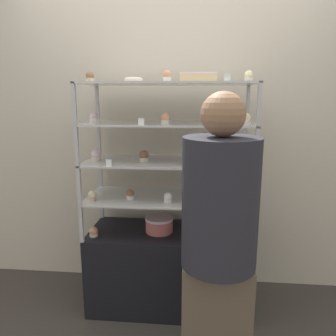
# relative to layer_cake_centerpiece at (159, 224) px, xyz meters

# --- Properties ---
(ground_plane) EXTENTS (20.00, 20.00, 0.00)m
(ground_plane) POSITION_rel_layer_cake_centerpiece_xyz_m (0.06, 0.01, -0.64)
(ground_plane) COLOR #38332D
(back_wall) EXTENTS (8.00, 0.05, 2.60)m
(back_wall) POSITION_rel_layer_cake_centerpiece_xyz_m (0.06, 0.40, 0.66)
(back_wall) COLOR beige
(back_wall) RESTS_ON ground_plane
(display_base) EXTENTS (1.14, 0.49, 0.59)m
(display_base) POSITION_rel_layer_cake_centerpiece_xyz_m (0.06, 0.01, -0.35)
(display_base) COLOR black
(display_base) RESTS_ON ground_plane
(display_riser_lower) EXTENTS (1.14, 0.49, 0.26)m
(display_riser_lower) POSITION_rel_layer_cake_centerpiece_xyz_m (0.06, 0.01, 0.19)
(display_riser_lower) COLOR #B7B7BC
(display_riser_lower) RESTS_ON display_base
(display_riser_middle) EXTENTS (1.14, 0.49, 0.26)m
(display_riser_middle) POSITION_rel_layer_cake_centerpiece_xyz_m (0.06, 0.01, 0.45)
(display_riser_middle) COLOR #B7B7BC
(display_riser_middle) RESTS_ON display_riser_lower
(display_riser_upper) EXTENTS (1.14, 0.49, 0.26)m
(display_riser_upper) POSITION_rel_layer_cake_centerpiece_xyz_m (0.06, 0.01, 0.71)
(display_riser_upper) COLOR #B7B7BC
(display_riser_upper) RESTS_ON display_riser_middle
(display_riser_top) EXTENTS (1.14, 0.49, 0.26)m
(display_riser_top) POSITION_rel_layer_cake_centerpiece_xyz_m (0.06, 0.01, 0.98)
(display_riser_top) COLOR #B7B7BC
(display_riser_top) RESTS_ON display_riser_upper
(layer_cake_centerpiece) EXTENTS (0.20, 0.20, 0.11)m
(layer_cake_centerpiece) POSITION_rel_layer_cake_centerpiece_xyz_m (0.00, 0.00, 0.00)
(layer_cake_centerpiece) COLOR #C66660
(layer_cake_centerpiece) RESTS_ON display_base
(sheet_cake_frosted) EXTENTS (0.24, 0.14, 0.06)m
(sheet_cake_frosted) POSITION_rel_layer_cake_centerpiece_xyz_m (0.26, 0.02, 1.02)
(sheet_cake_frosted) COLOR #DBBC84
(sheet_cake_frosted) RESTS_ON display_riser_top
(cupcake_0) EXTENTS (0.06, 0.06, 0.07)m
(cupcake_0) POSITION_rel_layer_cake_centerpiece_xyz_m (-0.45, -0.12, -0.02)
(cupcake_0) COLOR beige
(cupcake_0) RESTS_ON display_base
(cupcake_1) EXTENTS (0.06, 0.06, 0.07)m
(cupcake_1) POSITION_rel_layer_cake_centerpiece_xyz_m (0.24, -0.04, -0.02)
(cupcake_1) COLOR #CCB28C
(cupcake_1) RESTS_ON display_base
(cupcake_2) EXTENTS (0.06, 0.06, 0.07)m
(cupcake_2) POSITION_rel_layer_cake_centerpiece_xyz_m (0.58, -0.12, -0.02)
(cupcake_2) COLOR #CCB28C
(cupcake_2) RESTS_ON display_base
(price_tag_0) EXTENTS (0.04, 0.00, 0.04)m
(price_tag_0) POSITION_rel_layer_cake_centerpiece_xyz_m (0.46, -0.22, -0.03)
(price_tag_0) COLOR white
(price_tag_0) RESTS_ON display_base
(cupcake_3) EXTENTS (0.06, 0.06, 0.07)m
(cupcake_3) POSITION_rel_layer_cake_centerpiece_xyz_m (-0.45, -0.12, 0.24)
(cupcake_3) COLOR #CCB28C
(cupcake_3) RESTS_ON display_riser_lower
(cupcake_4) EXTENTS (0.06, 0.06, 0.07)m
(cupcake_4) POSITION_rel_layer_cake_centerpiece_xyz_m (-0.19, -0.07, 0.24)
(cupcake_4) COLOR white
(cupcake_4) RESTS_ON display_riser_lower
(cupcake_5) EXTENTS (0.06, 0.06, 0.07)m
(cupcake_5) POSITION_rel_layer_cake_centerpiece_xyz_m (0.07, -0.12, 0.24)
(cupcake_5) COLOR white
(cupcake_5) RESTS_ON display_riser_lower
(cupcake_6) EXTENTS (0.06, 0.06, 0.07)m
(cupcake_6) POSITION_rel_layer_cake_centerpiece_xyz_m (0.33, -0.12, 0.24)
(cupcake_6) COLOR white
(cupcake_6) RESTS_ON display_riser_lower
(cupcake_7) EXTENTS (0.06, 0.06, 0.07)m
(cupcake_7) POSITION_rel_layer_cake_centerpiece_xyz_m (0.58, -0.04, 0.24)
(cupcake_7) COLOR beige
(cupcake_7) RESTS_ON display_riser_lower
(price_tag_1) EXTENTS (0.04, 0.00, 0.04)m
(price_tag_1) POSITION_rel_layer_cake_centerpiece_xyz_m (0.38, -0.22, 0.23)
(price_tag_1) COLOR white
(price_tag_1) RESTS_ON display_riser_lower
(cupcake_8) EXTENTS (0.07, 0.07, 0.08)m
(cupcake_8) POSITION_rel_layer_cake_centerpiece_xyz_m (-0.43, -0.03, 0.50)
(cupcake_8) COLOR beige
(cupcake_8) RESTS_ON display_riser_middle
(cupcake_9) EXTENTS (0.07, 0.07, 0.08)m
(cupcake_9) POSITION_rel_layer_cake_centerpiece_xyz_m (-0.10, -0.03, 0.50)
(cupcake_9) COLOR beige
(cupcake_9) RESTS_ON display_riser_middle
(cupcake_10) EXTENTS (0.07, 0.07, 0.08)m
(cupcake_10) POSITION_rel_layer_cake_centerpiece_xyz_m (0.24, -0.07, 0.50)
(cupcake_10) COLOR #CCB28C
(cupcake_10) RESTS_ON display_riser_middle
(cupcake_11) EXTENTS (0.07, 0.07, 0.08)m
(cupcake_11) POSITION_rel_layer_cake_centerpiece_xyz_m (0.57, -0.12, 0.50)
(cupcake_11) COLOR beige
(cupcake_11) RESTS_ON display_riser_middle
(price_tag_2) EXTENTS (0.04, 0.00, 0.04)m
(price_tag_2) POSITION_rel_layer_cake_centerpiece_xyz_m (-0.30, -0.22, 0.49)
(price_tag_2) COLOR white
(price_tag_2) RESTS_ON display_riser_middle
(cupcake_12) EXTENTS (0.06, 0.06, 0.07)m
(cupcake_12) POSITION_rel_layer_cake_centerpiece_xyz_m (-0.44, -0.04, 0.76)
(cupcake_12) COLOR white
(cupcake_12) RESTS_ON display_riser_upper
(cupcake_13) EXTENTS (0.06, 0.06, 0.07)m
(cupcake_13) POSITION_rel_layer_cake_centerpiece_xyz_m (0.06, -0.11, 0.76)
(cupcake_13) COLOR beige
(cupcake_13) RESTS_ON display_riser_upper
(cupcake_14) EXTENTS (0.06, 0.06, 0.07)m
(cupcake_14) POSITION_rel_layer_cake_centerpiece_xyz_m (0.57, -0.10, 0.76)
(cupcake_14) COLOR beige
(cupcake_14) RESTS_ON display_riser_upper
(price_tag_3) EXTENTS (0.04, 0.00, 0.04)m
(price_tag_3) POSITION_rel_layer_cake_centerpiece_xyz_m (-0.08, -0.22, 0.75)
(price_tag_3) COLOR white
(price_tag_3) RESTS_ON display_riser_upper
(cupcake_15) EXTENTS (0.05, 0.05, 0.07)m
(cupcake_15) POSITION_rel_layer_cake_centerpiece_xyz_m (-0.44, -0.07, 1.03)
(cupcake_15) COLOR #CCB28C
(cupcake_15) RESTS_ON display_riser_top
(cupcake_16) EXTENTS (0.05, 0.05, 0.07)m
(cupcake_16) POSITION_rel_layer_cake_centerpiece_xyz_m (0.07, -0.11, 1.03)
(cupcake_16) COLOR white
(cupcake_16) RESTS_ON display_riser_top
(cupcake_17) EXTENTS (0.05, 0.05, 0.07)m
(cupcake_17) POSITION_rel_layer_cake_centerpiece_xyz_m (0.58, -0.05, 1.03)
(cupcake_17) COLOR beige
(cupcake_17) RESTS_ON display_riser_top
(price_tag_4) EXTENTS (0.04, 0.00, 0.04)m
(price_tag_4) POSITION_rel_layer_cake_centerpiece_xyz_m (0.43, -0.22, 1.01)
(price_tag_4) COLOR white
(price_tag_4) RESTS_ON display_riser_top
(donut_glazed) EXTENTS (0.13, 0.13, 0.04)m
(donut_glazed) POSITION_rel_layer_cake_centerpiece_xyz_m (-0.17, 0.02, 1.01)
(donut_glazed) COLOR #EFE5CC
(donut_glazed) RESTS_ON display_riser_top
(customer_figure) EXTENTS (0.37, 0.37, 1.57)m
(customer_figure) POSITION_rel_layer_cake_centerpiece_xyz_m (0.38, -0.70, 0.20)
(customer_figure) COLOR brown
(customer_figure) RESTS_ON ground_plane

